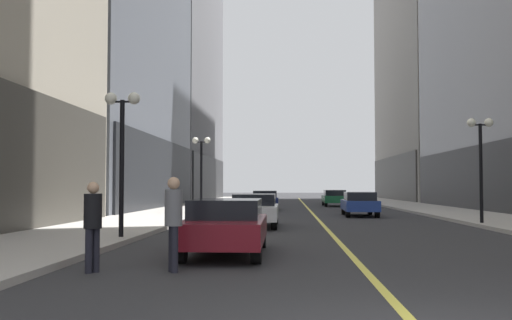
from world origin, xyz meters
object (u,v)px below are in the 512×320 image
(pedestrian_in_black_coat, at_px, (93,220))
(car_green, at_px, (334,197))
(street_lamp_right_mid, at_px, (480,147))
(car_maroon, at_px, (226,224))
(car_white, at_px, (255,209))
(pedestrian_in_grey_suit, at_px, (174,216))
(street_lamp_left_far, at_px, (201,158))
(car_navy, at_px, (265,200))
(car_blue, at_px, (359,203))
(street_lamp_left_near, at_px, (122,132))

(pedestrian_in_black_coat, bearing_deg, car_green, 78.26)
(car_green, xyz_separation_m, street_lamp_right_mid, (4.08, -23.14, 2.54))
(car_maroon, distance_m, car_white, 9.35)
(pedestrian_in_grey_suit, xyz_separation_m, street_lamp_right_mid, (10.08, 12.95, 2.19))
(car_green, distance_m, street_lamp_left_far, 17.27)
(car_green, bearing_deg, pedestrian_in_grey_suit, -99.44)
(car_navy, relative_size, street_lamp_right_mid, 0.93)
(pedestrian_in_black_coat, bearing_deg, street_lamp_right_mid, 48.43)
(car_blue, bearing_deg, car_green, 90.40)
(pedestrian_in_black_coat, height_order, street_lamp_left_near, street_lamp_left_near)
(car_maroon, relative_size, car_green, 1.02)
(car_blue, bearing_deg, street_lamp_left_near, -120.60)
(car_maroon, bearing_deg, street_lamp_right_mid, 47.01)
(car_white, relative_size, street_lamp_left_near, 1.03)
(pedestrian_in_grey_suit, distance_m, street_lamp_right_mid, 16.55)
(car_maroon, relative_size, street_lamp_left_far, 1.04)
(street_lamp_left_near, bearing_deg, car_white, 61.00)
(car_white, distance_m, street_lamp_left_far, 10.16)
(car_navy, bearing_deg, street_lamp_right_mid, -58.66)
(car_white, relative_size, car_navy, 1.11)
(car_green, xyz_separation_m, street_lamp_left_far, (-8.72, -14.69, 2.54))
(car_maroon, height_order, street_lamp_left_near, street_lamp_left_near)
(car_blue, bearing_deg, street_lamp_left_far, 175.57)
(street_lamp_left_far, bearing_deg, car_white, -68.70)
(car_navy, distance_m, pedestrian_in_black_coat, 28.68)
(car_navy, xyz_separation_m, street_lamp_right_mid, (9.45, -15.51, 2.54))
(car_navy, xyz_separation_m, street_lamp_left_near, (-3.35, -22.68, 2.54))
(car_green, bearing_deg, car_white, -102.18)
(car_maroon, xyz_separation_m, car_white, (0.15, 9.35, 0.00))
(car_maroon, height_order, car_green, same)
(street_lamp_left_far, relative_size, street_lamp_right_mid, 1.00)
(car_blue, height_order, street_lamp_right_mid, street_lamp_right_mid)
(car_blue, xyz_separation_m, pedestrian_in_grey_suit, (-6.11, -20.71, 0.35))
(car_blue, relative_size, street_lamp_right_mid, 1.06)
(car_maroon, xyz_separation_m, car_navy, (-0.07, 25.58, -0.00))
(car_maroon, relative_size, street_lamp_right_mid, 1.04)
(car_blue, relative_size, pedestrian_in_grey_suit, 2.59)
(car_maroon, height_order, pedestrian_in_grey_suit, pedestrian_in_grey_suit)
(street_lamp_left_near, bearing_deg, street_lamp_left_far, 90.00)
(pedestrian_in_grey_suit, bearing_deg, pedestrian_in_black_coat, -174.73)
(car_maroon, bearing_deg, street_lamp_left_far, 100.47)
(car_blue, height_order, pedestrian_in_black_coat, pedestrian_in_black_coat)
(street_lamp_left_near, bearing_deg, pedestrian_in_black_coat, -78.60)
(car_maroon, relative_size, car_navy, 1.12)
(street_lamp_left_near, relative_size, street_lamp_right_mid, 1.00)
(car_maroon, height_order, car_blue, same)
(car_green, distance_m, pedestrian_in_grey_suit, 36.58)
(pedestrian_in_grey_suit, bearing_deg, street_lamp_right_mid, 52.09)
(car_green, height_order, pedestrian_in_black_coat, pedestrian_in_black_coat)
(car_white, height_order, street_lamp_left_far, street_lamp_left_far)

